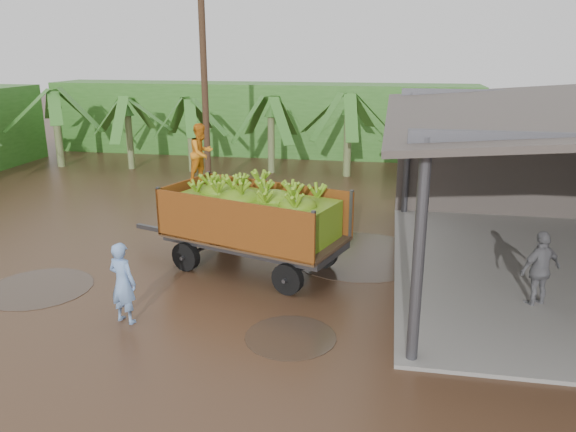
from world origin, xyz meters
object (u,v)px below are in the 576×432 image
object	(u,v)px
man_blue	(123,283)
utility_pole	(204,77)
banana_trailer	(253,218)
man_grey	(540,270)

from	to	relation	value
man_blue	utility_pole	xyz separation A→B (m)	(-1.65, 10.41, 3.47)
banana_trailer	utility_pole	size ratio (longest dim) A/B	0.72
man_grey	utility_pole	bearing A→B (deg)	-70.17
utility_pole	man_blue	bearing A→B (deg)	-80.99
man_blue	man_grey	world-z (taller)	man_grey
banana_trailer	man_blue	world-z (taller)	banana_trailer
man_blue	utility_pole	distance (m)	11.10
banana_trailer	man_grey	bearing A→B (deg)	9.70
man_blue	utility_pole	bearing A→B (deg)	-64.28
man_blue	utility_pole	size ratio (longest dim) A/B	0.20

